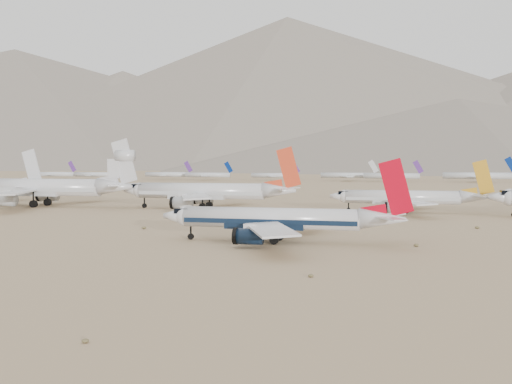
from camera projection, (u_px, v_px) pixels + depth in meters
The scene contains 8 objects.
ground at pixel (271, 243), 99.17m from camera, with size 7000.00×7000.00×0.00m, color #8F7253.
main_airliner at pixel (280, 219), 99.83m from camera, with size 42.00×41.02×14.82m.
row2_gold_tail at pixel (408, 198), 158.82m from camera, with size 41.85×40.92×14.90m.
row2_orange_tail at pixel (208, 192), 170.64m from camera, with size 52.37×51.24×18.68m.
row2_white_trijet at pixel (45, 187), 180.31m from camera, with size 60.34×58.97×21.38m.
distant_storage_row at pixel (412, 176), 409.97m from camera, with size 563.28×57.12×16.28m.
mountain_range at pixel (408, 102), 1675.00m from camera, with size 7354.00×3024.00×470.00m.
desert_scrub at pixel (150, 266), 75.95m from camera, with size 247.37×121.67×0.63m.
Camera 1 is at (20.02, -96.55, 14.10)m, focal length 40.00 mm.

